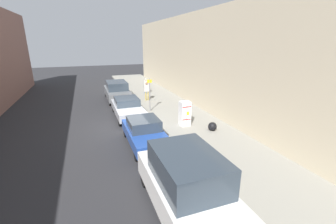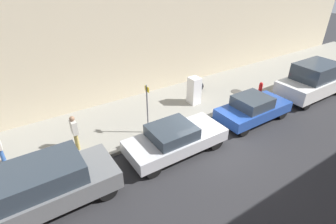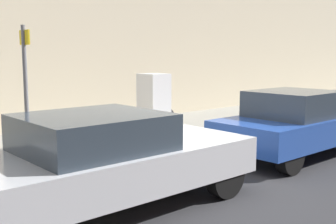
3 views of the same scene
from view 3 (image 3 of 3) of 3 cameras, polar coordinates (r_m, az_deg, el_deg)
ground_plane at (r=7.09m, az=6.31°, el=-10.29°), size 80.00×80.00×0.00m
sidewalk_slab at (r=10.00m, az=-10.34°, el=-4.53°), size 4.55×44.00×0.17m
discarded_refrigerator at (r=10.36m, az=-1.93°, el=0.89°), size 0.64×0.59×1.57m
manhole_cover at (r=12.52m, az=10.52°, el=-1.63°), size 0.70×0.70×0.02m
street_sign_post at (r=7.30m, az=-18.67°, el=2.48°), size 0.36×0.07×2.50m
fire_hydrant at (r=12.65m, az=16.86°, el=0.10°), size 0.22×0.22×0.80m
trash_bag at (r=12.23m, az=-0.34°, el=-0.51°), size 0.52×0.52×0.52m
parked_sedan_silver at (r=6.02m, az=-8.71°, el=-6.44°), size 1.86×4.44×1.39m
parked_hatchback_blue at (r=9.57m, az=17.06°, el=-1.41°), size 1.77×4.08×1.43m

